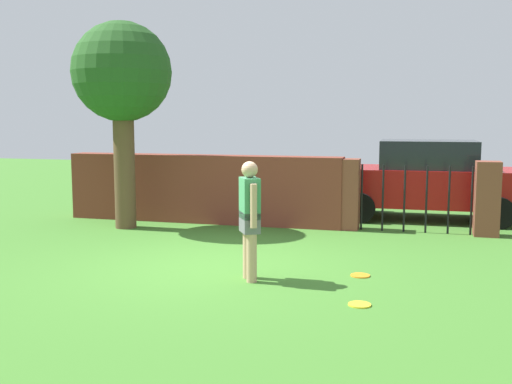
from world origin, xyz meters
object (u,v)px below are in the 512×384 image
object	(u,v)px
tree	(122,77)
frisbee_orange	(360,275)
frisbee_yellow	(360,305)
person	(250,215)
car	(427,180)

from	to	relation	value
tree	frisbee_orange	xyz separation A→B (m)	(4.93, -2.54, -2.99)
tree	frisbee_yellow	distance (m)	7.03
tree	person	size ratio (longest dim) A/B	2.52
frisbee_yellow	frisbee_orange	size ratio (longest dim) A/B	1.00
person	frisbee_yellow	bearing A→B (deg)	-144.72
person	frisbee_yellow	size ratio (longest dim) A/B	6.00
person	car	distance (m)	6.27
car	frisbee_yellow	bearing A→B (deg)	82.30
tree	person	distance (m)	5.15
person	frisbee_orange	size ratio (longest dim) A/B	6.00
tree	frisbee_yellow	size ratio (longest dim) A/B	15.10
tree	car	distance (m)	6.78
car	frisbee_orange	distance (m)	5.36
person	frisbee_yellow	world-z (taller)	person
frisbee_orange	car	bearing A→B (deg)	79.97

